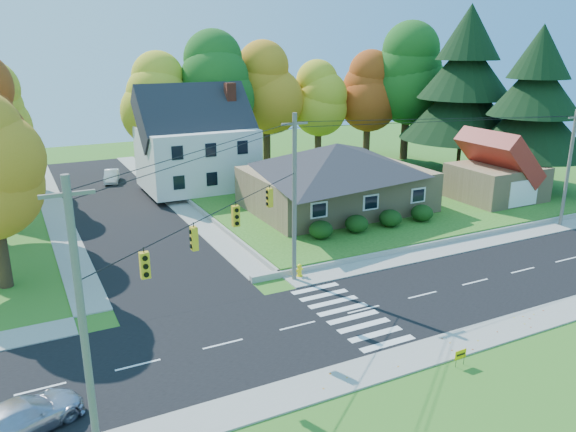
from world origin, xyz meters
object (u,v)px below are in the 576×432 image
silver_sedan (22,417)px  white_car (112,176)px  ranch_house (336,175)px  fire_hydrant (300,271)px

silver_sedan → white_car: (9.97, 38.23, -0.02)m
white_car → ranch_house: bearing=-39.3°
white_car → fire_hydrant: 30.73m
ranch_house → silver_sedan: ranch_house is taller
white_car → fire_hydrant: white_car is taller
fire_hydrant → white_car: bearing=100.8°
ranch_house → fire_hydrant: bearing=-130.4°
ranch_house → fire_hydrant: size_ratio=16.86×
white_car → fire_hydrant: bearing=-65.5°
silver_sedan → white_car: silver_sedan is taller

